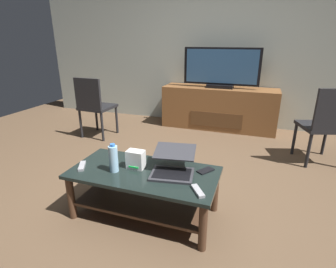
{
  "coord_description": "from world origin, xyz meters",
  "views": [
    {
      "loc": [
        0.75,
        -2.06,
        1.4
      ],
      "look_at": [
        -0.02,
        0.16,
        0.55
      ],
      "focal_mm": 28.19,
      "sensor_mm": 36.0,
      "label": 1
    }
  ],
  "objects_px": {
    "media_cabinet": "(219,108)",
    "router_box": "(136,159)",
    "cell_phone": "(206,171)",
    "water_bottle_near": "(113,159)",
    "coffee_table": "(144,185)",
    "dining_chair": "(326,123)",
    "soundbar_remote": "(82,166)",
    "television": "(221,69)",
    "laptop": "(173,165)",
    "tv_remote": "(198,191)",
    "side_chair": "(94,104)"
  },
  "relations": [
    {
      "from": "media_cabinet",
      "to": "router_box",
      "type": "relative_size",
      "value": 11.91
    },
    {
      "from": "cell_phone",
      "to": "water_bottle_near",
      "type": "bearing_deg",
      "value": -127.18
    },
    {
      "from": "coffee_table",
      "to": "media_cabinet",
      "type": "distance_m",
      "value": 2.53
    },
    {
      "from": "dining_chair",
      "to": "soundbar_remote",
      "type": "xyz_separation_m",
      "value": [
        -2.07,
        -1.66,
        -0.09
      ]
    },
    {
      "from": "cell_phone",
      "to": "router_box",
      "type": "bearing_deg",
      "value": -133.03
    },
    {
      "from": "television",
      "to": "laptop",
      "type": "bearing_deg",
      "value": -89.54
    },
    {
      "from": "media_cabinet",
      "to": "dining_chair",
      "type": "height_order",
      "value": "dining_chair"
    },
    {
      "from": "cell_phone",
      "to": "tv_remote",
      "type": "distance_m",
      "value": 0.32
    },
    {
      "from": "laptop",
      "to": "soundbar_remote",
      "type": "relative_size",
      "value": 2.76
    },
    {
      "from": "coffee_table",
      "to": "media_cabinet",
      "type": "bearing_deg",
      "value": 85.3
    },
    {
      "from": "router_box",
      "to": "tv_remote",
      "type": "distance_m",
      "value": 0.6
    },
    {
      "from": "media_cabinet",
      "to": "television",
      "type": "relative_size",
      "value": 1.54
    },
    {
      "from": "dining_chair",
      "to": "side_chair",
      "type": "height_order",
      "value": "dining_chair"
    },
    {
      "from": "media_cabinet",
      "to": "laptop",
      "type": "xyz_separation_m",
      "value": [
        0.02,
        -2.46,
        0.13
      ]
    },
    {
      "from": "media_cabinet",
      "to": "side_chair",
      "type": "distance_m",
      "value": 1.97
    },
    {
      "from": "television",
      "to": "water_bottle_near",
      "type": "bearing_deg",
      "value": -99.49
    },
    {
      "from": "media_cabinet",
      "to": "soundbar_remote",
      "type": "xyz_separation_m",
      "value": [
        -0.72,
        -2.63,
        0.08
      ]
    },
    {
      "from": "laptop",
      "to": "router_box",
      "type": "xyz_separation_m",
      "value": [
        -0.31,
        -0.03,
        0.01
      ]
    },
    {
      "from": "television",
      "to": "water_bottle_near",
      "type": "height_order",
      "value": "television"
    },
    {
      "from": "water_bottle_near",
      "to": "tv_remote",
      "type": "bearing_deg",
      "value": -6.77
    },
    {
      "from": "water_bottle_near",
      "to": "soundbar_remote",
      "type": "bearing_deg",
      "value": -174.75
    },
    {
      "from": "television",
      "to": "dining_chair",
      "type": "distance_m",
      "value": 1.71
    },
    {
      "from": "router_box",
      "to": "cell_phone",
      "type": "bearing_deg",
      "value": 13.25
    },
    {
      "from": "media_cabinet",
      "to": "dining_chair",
      "type": "distance_m",
      "value": 1.67
    },
    {
      "from": "side_chair",
      "to": "cell_phone",
      "type": "distance_m",
      "value": 2.32
    },
    {
      "from": "tv_remote",
      "to": "soundbar_remote",
      "type": "xyz_separation_m",
      "value": [
        -0.99,
        0.06,
        0.0
      ]
    },
    {
      "from": "media_cabinet",
      "to": "dining_chair",
      "type": "relative_size",
      "value": 1.97
    },
    {
      "from": "laptop",
      "to": "router_box",
      "type": "bearing_deg",
      "value": -173.88
    },
    {
      "from": "coffee_table",
      "to": "television",
      "type": "bearing_deg",
      "value": 85.26
    },
    {
      "from": "water_bottle_near",
      "to": "television",
      "type": "bearing_deg",
      "value": 80.51
    },
    {
      "from": "router_box",
      "to": "water_bottle_near",
      "type": "height_order",
      "value": "water_bottle_near"
    },
    {
      "from": "soundbar_remote",
      "to": "media_cabinet",
      "type": "bearing_deg",
      "value": 46.09
    },
    {
      "from": "laptop",
      "to": "tv_remote",
      "type": "relative_size",
      "value": 2.76
    },
    {
      "from": "water_bottle_near",
      "to": "tv_remote",
      "type": "relative_size",
      "value": 1.47
    },
    {
      "from": "side_chair",
      "to": "router_box",
      "type": "bearing_deg",
      "value": -46.54
    },
    {
      "from": "media_cabinet",
      "to": "dining_chair",
      "type": "bearing_deg",
      "value": -35.67
    },
    {
      "from": "television",
      "to": "soundbar_remote",
      "type": "relative_size",
      "value": 7.35
    },
    {
      "from": "dining_chair",
      "to": "cell_phone",
      "type": "height_order",
      "value": "dining_chair"
    },
    {
      "from": "media_cabinet",
      "to": "soundbar_remote",
      "type": "bearing_deg",
      "value": -105.31
    },
    {
      "from": "television",
      "to": "laptop",
      "type": "xyz_separation_m",
      "value": [
        0.02,
        -2.44,
        -0.5
      ]
    },
    {
      "from": "coffee_table",
      "to": "soundbar_remote",
      "type": "xyz_separation_m",
      "value": [
        -0.51,
        -0.1,
        0.13
      ]
    },
    {
      "from": "coffee_table",
      "to": "laptop",
      "type": "height_order",
      "value": "laptop"
    },
    {
      "from": "coffee_table",
      "to": "tv_remote",
      "type": "height_order",
      "value": "tv_remote"
    },
    {
      "from": "coffee_table",
      "to": "television",
      "type": "height_order",
      "value": "television"
    },
    {
      "from": "coffee_table",
      "to": "television",
      "type": "xyz_separation_m",
      "value": [
        0.21,
        2.5,
        0.69
      ]
    },
    {
      "from": "water_bottle_near",
      "to": "soundbar_remote",
      "type": "relative_size",
      "value": 1.47
    },
    {
      "from": "side_chair",
      "to": "water_bottle_near",
      "type": "relative_size",
      "value": 3.82
    },
    {
      "from": "dining_chair",
      "to": "media_cabinet",
      "type": "bearing_deg",
      "value": 144.33
    },
    {
      "from": "cell_phone",
      "to": "soundbar_remote",
      "type": "xyz_separation_m",
      "value": [
        -0.98,
        -0.27,
        0.01
      ]
    },
    {
      "from": "laptop",
      "to": "coffee_table",
      "type": "bearing_deg",
      "value": -163.64
    }
  ]
}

